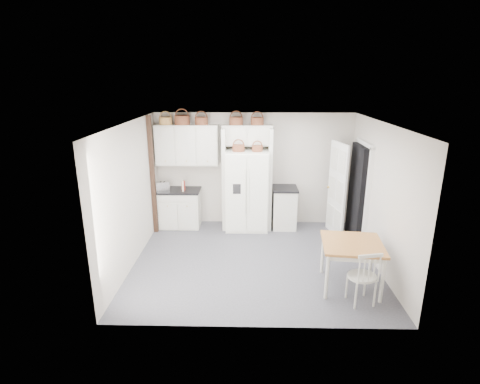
{
  "coord_description": "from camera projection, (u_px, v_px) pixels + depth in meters",
  "views": [
    {
      "loc": [
        -0.12,
        -6.45,
        3.35
      ],
      "look_at": [
        -0.28,
        0.4,
        1.24
      ],
      "focal_mm": 28.0,
      "sensor_mm": 36.0,
      "label": 1
    }
  ],
  "objects": [
    {
      "name": "fridge_panel_left",
      "position": [
        224.0,
        179.0,
        8.45
      ],
      "size": [
        0.08,
        0.6,
        2.3
      ],
      "primitive_type": "cube",
      "color": "silver",
      "rests_on": "floor"
    },
    {
      "name": "counter_left",
      "position": [
        179.0,
        190.0,
        8.56
      ],
      "size": [
        0.96,
        0.62,
        0.04
      ],
      "primitive_type": "cube",
      "color": "black",
      "rests_on": "base_cab_left"
    },
    {
      "name": "cookbook_red",
      "position": [
        183.0,
        186.0,
        8.44
      ],
      "size": [
        0.05,
        0.15,
        0.22
      ],
      "primitive_type": "cube",
      "rotation": [
        0.0,
        0.0,
        -0.15
      ],
      "color": "#B52B1D",
      "rests_on": "counter_left"
    },
    {
      "name": "windsor_chair",
      "position": [
        362.0,
        276.0,
        5.69
      ],
      "size": [
        0.51,
        0.48,
        0.9
      ],
      "primitive_type": "cube",
      "rotation": [
        0.0,
        0.0,
        0.2
      ],
      "color": "silver",
      "rests_on": "floor"
    },
    {
      "name": "upper_cabinet",
      "position": [
        187.0,
        145.0,
        8.37
      ],
      "size": [
        1.4,
        0.34,
        0.9
      ],
      "primitive_type": "cube",
      "color": "silver",
      "rests_on": "wall_back"
    },
    {
      "name": "fridge_panel_right",
      "position": [
        270.0,
        179.0,
        8.43
      ],
      "size": [
        0.08,
        0.6,
        2.3
      ],
      "primitive_type": "cube",
      "color": "silver",
      "rests_on": "floor"
    },
    {
      "name": "basket_upper_b",
      "position": [
        182.0,
        120.0,
        8.21
      ],
      "size": [
        0.33,
        0.33,
        0.2
      ],
      "primitive_type": "cylinder",
      "color": "maroon",
      "rests_on": "upper_cabinet"
    },
    {
      "name": "wall_left",
      "position": [
        132.0,
        195.0,
        6.82
      ],
      "size": [
        0.0,
        4.0,
        4.0
      ],
      "primitive_type": "plane",
      "rotation": [
        1.57,
        0.0,
        1.57
      ],
      "color": "beige",
      "rests_on": "floor"
    },
    {
      "name": "doorway_void",
      "position": [
        358.0,
        194.0,
        7.76
      ],
      "size": [
        0.18,
        0.85,
        2.05
      ],
      "primitive_type": "cube",
      "color": "black",
      "rests_on": "floor"
    },
    {
      "name": "basket_fridge_a",
      "position": [
        238.0,
        148.0,
        8.07
      ],
      "size": [
        0.27,
        0.27,
        0.14
      ],
      "primitive_type": "cylinder",
      "color": "maroon",
      "rests_on": "refrigerator"
    },
    {
      "name": "toaster",
      "position": [
        163.0,
        186.0,
        8.46
      ],
      "size": [
        0.33,
        0.25,
        0.2
      ],
      "primitive_type": "cube",
      "rotation": [
        0.0,
        0.0,
        0.3
      ],
      "color": "silver",
      "rests_on": "counter_left"
    },
    {
      "name": "wall_back",
      "position": [
        254.0,
        169.0,
        8.68
      ],
      "size": [
        4.5,
        0.0,
        4.5
      ],
      "primitive_type": "plane",
      "rotation": [
        1.57,
        0.0,
        0.0
      ],
      "color": "beige",
      "rests_on": "floor"
    },
    {
      "name": "basket_upper_a",
      "position": [
        166.0,
        121.0,
        8.23
      ],
      "size": [
        0.29,
        0.29,
        0.16
      ],
      "primitive_type": "cylinder",
      "color": "#9B592C",
      "rests_on": "upper_cabinet"
    },
    {
      "name": "dining_table",
      "position": [
        351.0,
        265.0,
        6.15
      ],
      "size": [
        1.05,
        1.05,
        0.79
      ],
      "primitive_type": "cube",
      "rotation": [
        0.0,
        0.0,
        -0.11
      ],
      "color": "#A8642B",
      "rests_on": "floor"
    },
    {
      "name": "ceiling",
      "position": [
        256.0,
        123.0,
        6.39
      ],
      "size": [
        4.5,
        4.5,
        0.0
      ],
      "primitive_type": "plane",
      "color": "white",
      "rests_on": "wall_back"
    },
    {
      "name": "base_cab_left",
      "position": [
        180.0,
        209.0,
        8.69
      ],
      "size": [
        0.92,
        0.58,
        0.85
      ],
      "primitive_type": "cube",
      "color": "silver",
      "rests_on": "floor"
    },
    {
      "name": "floor",
      "position": [
        254.0,
        260.0,
        7.15
      ],
      "size": [
        4.5,
        4.5,
        0.0
      ],
      "primitive_type": "plane",
      "color": "#3C3B3F",
      "rests_on": "ground"
    },
    {
      "name": "bridge_cabinet",
      "position": [
        247.0,
        135.0,
        8.28
      ],
      "size": [
        1.12,
        0.34,
        0.45
      ],
      "primitive_type": "cube",
      "color": "silver",
      "rests_on": "wall_back"
    },
    {
      "name": "basket_bridge_a",
      "position": [
        236.0,
        121.0,
        8.19
      ],
      "size": [
        0.3,
        0.3,
        0.17
      ],
      "primitive_type": "cylinder",
      "color": "maroon",
      "rests_on": "bridge_cabinet"
    },
    {
      "name": "basket_fridge_b",
      "position": [
        257.0,
        149.0,
        8.07
      ],
      "size": [
        0.23,
        0.23,
        0.13
      ],
      "primitive_type": "cylinder",
      "color": "maroon",
      "rests_on": "refrigerator"
    },
    {
      "name": "cookbook_cream",
      "position": [
        183.0,
        186.0,
        8.44
      ],
      "size": [
        0.07,
        0.16,
        0.23
      ],
      "primitive_type": "cube",
      "rotation": [
        0.0,
        0.0,
        0.26
      ],
      "color": "silver",
      "rests_on": "counter_left"
    },
    {
      "name": "door_slab",
      "position": [
        337.0,
        190.0,
        8.08
      ],
      "size": [
        0.21,
        0.79,
        2.05
      ],
      "primitive_type": "cube",
      "rotation": [
        0.0,
        0.0,
        -1.36
      ],
      "color": "white",
      "rests_on": "floor"
    },
    {
      "name": "base_cab_right",
      "position": [
        284.0,
        208.0,
        8.62
      ],
      "size": [
        0.52,
        0.63,
        0.92
      ],
      "primitive_type": "cube",
      "color": "silver",
      "rests_on": "floor"
    },
    {
      "name": "basket_bridge_b",
      "position": [
        257.0,
        121.0,
        8.18
      ],
      "size": [
        0.28,
        0.28,
        0.16
      ],
      "primitive_type": "cylinder",
      "color": "maroon",
      "rests_on": "bridge_cabinet"
    },
    {
      "name": "counter_right",
      "position": [
        285.0,
        188.0,
        8.48
      ],
      "size": [
        0.56,
        0.67,
        0.04
      ],
      "primitive_type": "cube",
      "color": "black",
      "rests_on": "base_cab_right"
    },
    {
      "name": "trim_post",
      "position": [
        153.0,
        176.0,
        8.11
      ],
      "size": [
        0.09,
        0.09,
        2.6
      ],
      "primitive_type": "cube",
      "color": "black",
      "rests_on": "floor"
    },
    {
      "name": "basket_upper_c",
      "position": [
        201.0,
        121.0,
        8.21
      ],
      "size": [
        0.29,
        0.29,
        0.17
      ],
      "primitive_type": "cylinder",
      "color": "maroon",
      "rests_on": "upper_cabinet"
    },
    {
      "name": "wall_right",
      "position": [
        380.0,
        196.0,
        6.72
      ],
      "size": [
        0.0,
        4.0,
        4.0
      ],
      "primitive_type": "plane",
      "rotation": [
        1.57,
        0.0,
        -1.57
      ],
      "color": "beige",
      "rests_on": "floor"
    },
    {
      "name": "refrigerator",
      "position": [
        247.0,
        190.0,
        8.45
      ],
      "size": [
        0.94,
        0.75,
        1.81
      ],
      "primitive_type": "cube",
      "color": "white",
      "rests_on": "floor"
    }
  ]
}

